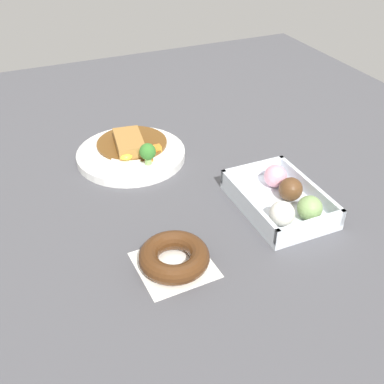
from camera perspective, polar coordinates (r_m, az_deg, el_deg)
ground_plane at (r=0.96m, az=-3.15°, el=1.12°), size 1.60×1.60×0.00m
curry_plate at (r=1.05m, az=-7.45°, el=4.89°), size 0.24×0.24×0.07m
donut_box at (r=0.89m, az=11.13°, el=-0.91°), size 0.21×0.14×0.06m
chocolate_ring_donut at (r=0.76m, az=-2.22°, el=-8.03°), size 0.13×0.13×0.04m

